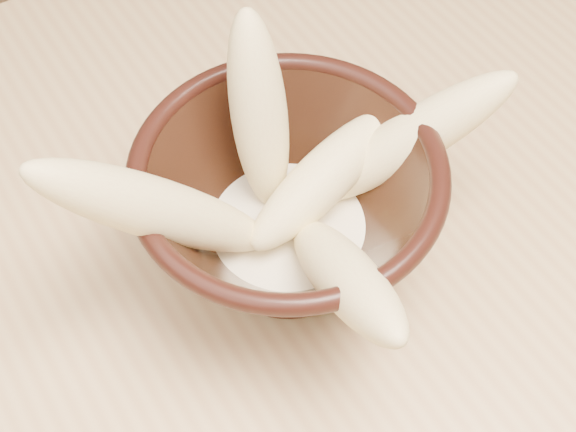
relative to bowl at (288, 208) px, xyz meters
name	(u,v)px	position (x,y,z in m)	size (l,w,h in m)	color
bowl	(288,208)	(0.00, 0.00, 0.00)	(0.18, 0.18, 0.10)	black
milk_puddle	(288,231)	(0.00, 0.00, -0.02)	(0.10, 0.10, 0.01)	#F9EBC8
banana_upright	(259,113)	(0.01, 0.04, 0.04)	(0.03, 0.03, 0.12)	#E9C989
banana_left	(160,210)	(-0.07, 0.01, 0.04)	(0.03, 0.03, 0.16)	#E9C989
banana_right	(409,140)	(0.08, -0.01, 0.02)	(0.03, 0.03, 0.14)	#E9C989
banana_across	(323,178)	(0.03, 0.00, 0.01)	(0.03, 0.03, 0.12)	#E9C989
banana_front	(344,276)	(-0.01, -0.06, 0.02)	(0.03, 0.03, 0.14)	#E9C989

